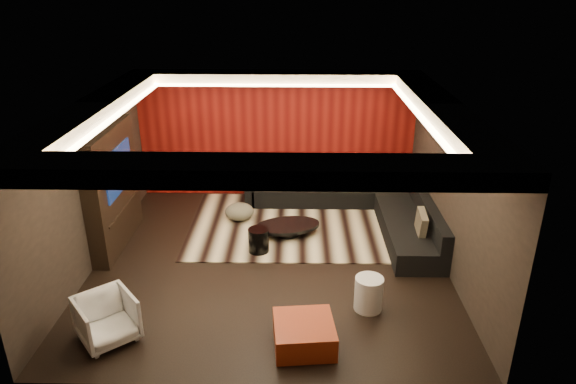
{
  "coord_description": "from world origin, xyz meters",
  "views": [
    {
      "loc": [
        0.47,
        -7.81,
        4.61
      ],
      "look_at": [
        0.3,
        0.6,
        1.05
      ],
      "focal_mm": 32.0,
      "sensor_mm": 36.0,
      "label": 1
    }
  ],
  "objects_px": {
    "white_side_table": "(369,294)",
    "coffee_table": "(288,229)",
    "sectional_sofa": "(359,204)",
    "armchair": "(107,319)",
    "orange_ottoman": "(304,334)",
    "drum_stool": "(259,240)"
  },
  "relations": [
    {
      "from": "armchair",
      "to": "coffee_table",
      "type": "bearing_deg",
      "value": 12.98
    },
    {
      "from": "drum_stool",
      "to": "orange_ottoman",
      "type": "relative_size",
      "value": 0.55
    },
    {
      "from": "orange_ottoman",
      "to": "armchair",
      "type": "xyz_separation_m",
      "value": [
        -2.67,
        0.07,
        0.16
      ]
    },
    {
      "from": "armchair",
      "to": "sectional_sofa",
      "type": "bearing_deg",
      "value": 6.83
    },
    {
      "from": "drum_stool",
      "to": "armchair",
      "type": "height_order",
      "value": "armchair"
    },
    {
      "from": "coffee_table",
      "to": "drum_stool",
      "type": "xyz_separation_m",
      "value": [
        -0.51,
        -0.67,
        0.11
      ]
    },
    {
      "from": "white_side_table",
      "to": "coffee_table",
      "type": "bearing_deg",
      "value": 118.03
    },
    {
      "from": "orange_ottoman",
      "to": "armchair",
      "type": "distance_m",
      "value": 2.67
    },
    {
      "from": "orange_ottoman",
      "to": "sectional_sofa",
      "type": "height_order",
      "value": "sectional_sofa"
    },
    {
      "from": "coffee_table",
      "to": "sectional_sofa",
      "type": "height_order",
      "value": "sectional_sofa"
    },
    {
      "from": "coffee_table",
      "to": "orange_ottoman",
      "type": "bearing_deg",
      "value": -84.95
    },
    {
      "from": "coffee_table",
      "to": "drum_stool",
      "type": "distance_m",
      "value": 0.85
    },
    {
      "from": "white_side_table",
      "to": "armchair",
      "type": "relative_size",
      "value": 0.72
    },
    {
      "from": "sectional_sofa",
      "to": "coffee_table",
      "type": "bearing_deg",
      "value": -147.89
    },
    {
      "from": "coffee_table",
      "to": "drum_stool",
      "type": "height_order",
      "value": "drum_stool"
    },
    {
      "from": "white_side_table",
      "to": "drum_stool",
      "type": "bearing_deg",
      "value": 136.38
    },
    {
      "from": "coffee_table",
      "to": "orange_ottoman",
      "type": "xyz_separation_m",
      "value": [
        0.28,
        -3.18,
        0.05
      ]
    },
    {
      "from": "coffee_table",
      "to": "white_side_table",
      "type": "bearing_deg",
      "value": -61.97
    },
    {
      "from": "white_side_table",
      "to": "orange_ottoman",
      "type": "relative_size",
      "value": 0.66
    },
    {
      "from": "coffee_table",
      "to": "sectional_sofa",
      "type": "distance_m",
      "value": 1.71
    },
    {
      "from": "armchair",
      "to": "sectional_sofa",
      "type": "relative_size",
      "value": 0.2
    },
    {
      "from": "coffee_table",
      "to": "white_side_table",
      "type": "height_order",
      "value": "white_side_table"
    }
  ]
}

